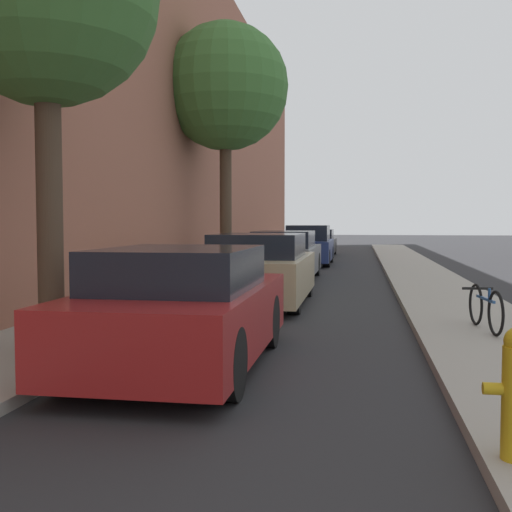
% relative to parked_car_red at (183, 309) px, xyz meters
% --- Properties ---
extents(ground_plane, '(120.00, 120.00, 0.00)m').
position_rel_parked_car_red_xyz_m(ground_plane, '(0.88, 8.53, -0.66)').
color(ground_plane, '#28282B').
extents(sidewalk_left, '(2.00, 52.00, 0.12)m').
position_rel_parked_car_red_xyz_m(sidewalk_left, '(-2.02, 8.53, -0.60)').
color(sidewalk_left, '#9E998E').
rests_on(sidewalk_left, ground).
extents(sidewalk_right, '(2.00, 52.00, 0.12)m').
position_rel_parked_car_red_xyz_m(sidewalk_right, '(3.78, 8.53, -0.60)').
color(sidewalk_right, '#9E998E').
rests_on(sidewalk_right, ground).
extents(building_facade_left, '(0.70, 52.00, 10.40)m').
position_rel_parked_car_red_xyz_m(building_facade_left, '(-3.37, 8.53, 4.54)').
color(building_facade_left, '#9E604C').
rests_on(building_facade_left, ground).
extents(parked_car_red, '(1.81, 3.97, 1.37)m').
position_rel_parked_car_red_xyz_m(parked_car_red, '(0.00, 0.00, 0.00)').
color(parked_car_red, black).
rests_on(parked_car_red, ground).
extents(parked_car_champagne, '(1.88, 4.22, 1.41)m').
position_rel_parked_car_red_xyz_m(parked_car_champagne, '(0.00, 5.45, 0.01)').
color(parked_car_champagne, black).
rests_on(parked_car_champagne, ground).
extents(parked_car_grey, '(1.76, 4.60, 1.39)m').
position_rel_parked_car_red_xyz_m(parked_car_grey, '(-0.11, 10.59, 0.01)').
color(parked_car_grey, black).
rests_on(parked_car_grey, ground).
extents(parked_car_navy, '(1.72, 4.22, 1.51)m').
position_rel_parked_car_red_xyz_m(parked_car_navy, '(0.06, 16.79, 0.04)').
color(parked_car_navy, black).
rests_on(parked_car_navy, ground).
extents(parked_car_black, '(1.71, 4.42, 1.28)m').
position_rel_parked_car_red_xyz_m(parked_car_black, '(-0.03, 22.80, -0.05)').
color(parked_car_black, black).
rests_on(parked_car_black, ground).
extents(street_tree_far, '(3.65, 3.65, 7.24)m').
position_rel_parked_car_red_xyz_m(street_tree_far, '(-1.89, 10.88, 4.84)').
color(street_tree_far, '#4C3A2B').
rests_on(street_tree_far, sidewalk_left).
extents(bicycle, '(0.44, 1.51, 0.62)m').
position_rel_parked_car_red_xyz_m(bicycle, '(3.73, 2.36, -0.22)').
color(bicycle, black).
rests_on(bicycle, sidewalk_right).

